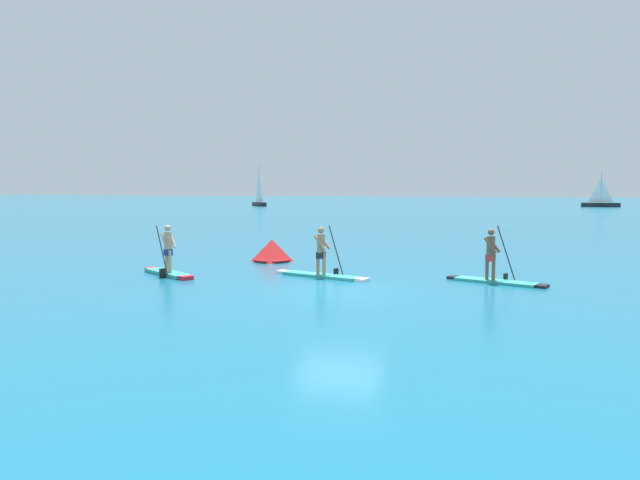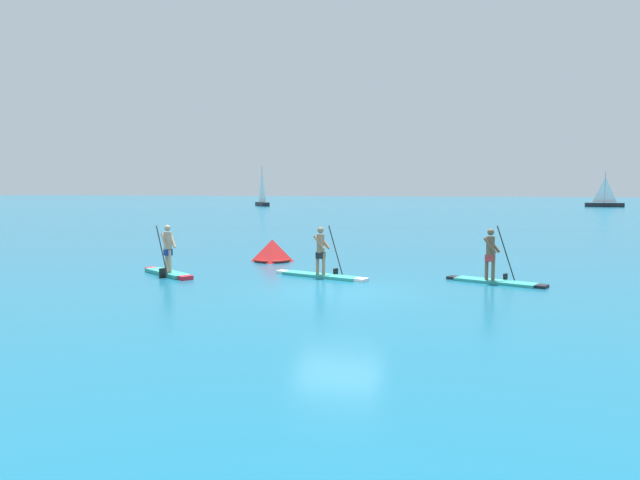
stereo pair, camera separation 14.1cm
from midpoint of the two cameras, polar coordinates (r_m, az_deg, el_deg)
The scene contains 7 objects.
ground at distance 16.53m, azimuth 2.08°, elevation -5.21°, with size 440.00×440.00×0.00m, color #145B7A.
paddleboarder_near_left at distance 20.41m, azimuth -14.64°, elevation -2.39°, with size 2.70×1.93×1.74m.
paddleboarder_mid_center at distance 19.35m, azimuth 0.32°, elevation -2.63°, with size 3.48×1.42×1.76m.
paddleboarder_far_right at distance 18.97m, azimuth 17.05°, elevation -2.94°, with size 3.11×1.53×1.84m.
race_marker_buoy at distance 23.60m, azimuth -4.57°, elevation -1.18°, with size 1.54×1.54×0.90m.
sailboat_left_horizon at distance 101.32m, azimuth -5.70°, elevation 3.95°, with size 4.03×4.61×7.03m.
sailboat_right_horizon at distance 106.53m, azimuth 26.33°, elevation 3.33°, with size 5.93×1.72×5.87m.
Camera 2 is at (4.20, -15.72, 2.94)m, focal length 32.37 mm.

